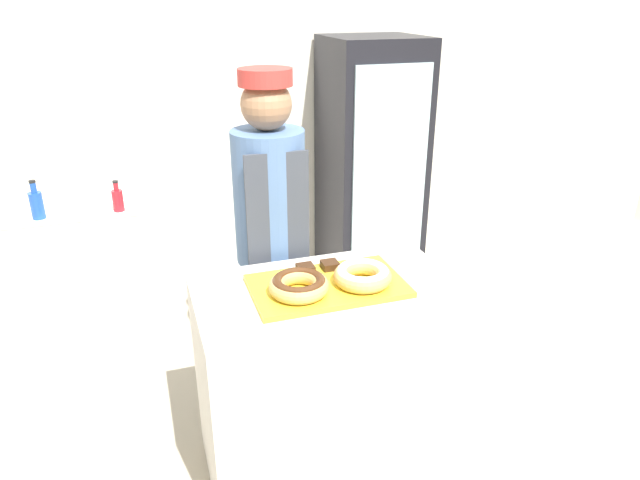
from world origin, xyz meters
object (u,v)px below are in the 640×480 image
brownie_back_left (306,269)px  bottle_red (118,199)px  brownie_back_right (330,265)px  bottle_blue (37,204)px  baker_person (271,241)px  beverage_fridge (371,167)px  donut_light_glaze (363,275)px  chest_freezer (63,267)px  donut_chocolate_glaze (299,285)px  serving_tray (327,286)px

brownie_back_left → bottle_red: 1.61m
brownie_back_right → bottle_blue: (-1.35, 1.43, -0.05)m
brownie_back_left → bottle_blue: size_ratio=0.30×
baker_person → beverage_fridge: (1.04, 1.20, -0.05)m
brownie_back_left → beverage_fridge: bearing=58.4°
donut_light_glaze → brownie_back_right: bearing=114.9°
beverage_fridge → chest_freezer: bearing=179.8°
donut_chocolate_glaze → bottle_blue: (-1.15, 1.60, -0.08)m
brownie_back_left → donut_light_glaze: bearing=-42.4°
donut_light_glaze → beverage_fridge: size_ratio=0.13×
bottle_blue → donut_chocolate_glaze: bearing=-54.3°
serving_tray → donut_chocolate_glaze: (-0.14, -0.05, 0.05)m
baker_person → donut_chocolate_glaze: bearing=-93.0°
serving_tray → donut_light_glaze: 0.15m
brownie_back_left → chest_freezer: brownie_back_left is taller
chest_freezer → brownie_back_right: bearing=-51.1°
brownie_back_left → bottle_blue: (-1.23, 1.43, -0.05)m
donut_light_glaze → chest_freezer: donut_light_glaze is taller
beverage_fridge → bottle_blue: 2.23m
brownie_back_right → bottle_red: bearing=122.2°
serving_tray → brownie_back_left: brownie_back_left is taller
donut_light_glaze → chest_freezer: 2.34m
baker_person → chest_freezer: (-1.14, 1.20, -0.53)m
donut_chocolate_glaze → baker_person: bearing=87.0°
beverage_fridge → bottle_red: size_ratio=9.42×
donut_light_glaze → brownie_back_left: donut_light_glaze is taller
serving_tray → chest_freezer: 2.21m
brownie_back_left → baker_person: baker_person is taller
donut_light_glaze → baker_person: size_ratio=0.14×
brownie_back_right → beverage_fridge: beverage_fridge is taller
brownie_back_right → beverage_fridge: size_ratio=0.04×
brownie_back_right → brownie_back_left: bearing=180.0°
serving_tray → brownie_back_right: (0.06, 0.13, 0.03)m
donut_light_glaze → brownie_back_right: (-0.08, 0.18, -0.02)m
donut_light_glaze → brownie_back_left: bearing=137.6°
beverage_fridge → bottle_red: 1.78m
chest_freezer → donut_light_glaze: bearing=-52.3°
brownie_back_right → beverage_fridge: (0.88, 1.61, -0.08)m
donut_chocolate_glaze → baker_person: size_ratio=0.14×
donut_light_glaze → brownie_back_right: size_ratio=3.37×
baker_person → chest_freezer: baker_person is taller
baker_person → brownie_back_left: bearing=-82.9°
brownie_back_right → serving_tray: bearing=-113.2°
beverage_fridge → serving_tray: bearing=-118.2°
serving_tray → chest_freezer: size_ratio=0.59×
beverage_fridge → donut_light_glaze: bearing=-114.0°
baker_person → chest_freezer: 1.74m
donut_chocolate_glaze → brownie_back_left: 0.20m
donut_chocolate_glaze → baker_person: baker_person is taller
donut_chocolate_glaze → chest_freezer: (-1.11, 1.79, -0.59)m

